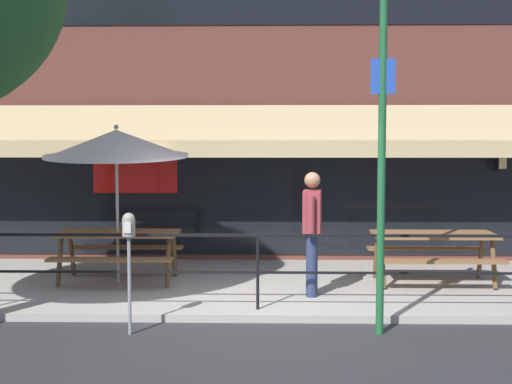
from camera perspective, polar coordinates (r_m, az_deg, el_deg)
The scene contains 10 objects.
ground_plane at distance 8.92m, azimuth 0.10°, elevation -10.45°, with size 120.00×120.00×0.00m, color #2D2D30.
patio_deck at distance 10.85m, azimuth 0.32°, elevation -7.49°, with size 15.00×4.00×0.10m, color #ADA89E.
restaurant_building at distance 12.90m, azimuth 0.49°, elevation 9.85°, with size 15.00×1.60×7.07m.
patio_railing at distance 9.04m, azimuth 0.14°, elevation -5.06°, with size 13.84×0.04×0.97m.
picnic_table_left at distance 10.97m, azimuth -10.96°, elevation -3.97°, with size 1.80×1.42×0.76m.
picnic_table_centre at distance 10.96m, azimuth 14.01°, elevation -4.03°, with size 1.80×1.42×0.76m.
patio_umbrella_left at distance 10.83m, azimuth -11.11°, elevation 3.75°, with size 2.14×2.14×2.38m.
pedestrian_walking at distance 9.85m, azimuth 4.51°, elevation -2.78°, with size 0.28×0.62×1.71m.
parking_meter_near at distance 8.32m, azimuth -10.15°, elevation -3.52°, with size 0.15×0.16×1.42m.
street_sign_pole at distance 8.27m, azimuth 10.03°, elevation 3.20°, with size 0.28×0.09×4.13m.
Camera 1 is at (0.17, -8.62, 2.28)m, focal length 50.00 mm.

